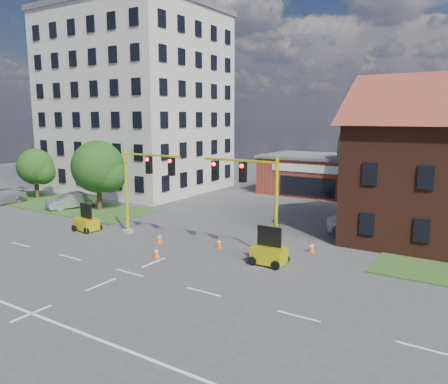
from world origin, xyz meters
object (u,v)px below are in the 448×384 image
(trailer_east, at_px, (269,253))
(pickup_white, at_px, (364,225))
(signal_mast_west, at_px, (143,183))
(trailer_west, at_px, (87,223))
(signal_mast_east, at_px, (252,194))

(trailer_east, bearing_deg, pickup_white, 71.40)
(signal_mast_west, xyz_separation_m, trailer_west, (-4.76, -1.15, -3.30))
(trailer_east, xyz_separation_m, pickup_white, (2.94, 9.62, 0.07))
(signal_mast_west, height_order, trailer_east, signal_mast_west)
(pickup_white, bearing_deg, trailer_west, 99.62)
(signal_mast_east, height_order, trailer_west, signal_mast_east)
(signal_mast_west, height_order, signal_mast_east, same)
(signal_mast_west, relative_size, trailer_west, 3.13)
(signal_mast_west, relative_size, trailer_east, 2.86)
(signal_mast_east, distance_m, trailer_west, 13.92)
(signal_mast_west, bearing_deg, trailer_west, -166.41)
(trailer_west, height_order, pickup_white, trailer_west)
(signal_mast_east, height_order, pickup_white, signal_mast_east)
(signal_mast_east, xyz_separation_m, trailer_east, (1.54, -0.63, -3.24))
(trailer_east, distance_m, pickup_white, 10.06)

